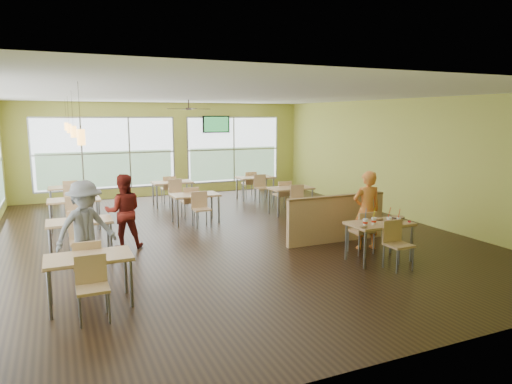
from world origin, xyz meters
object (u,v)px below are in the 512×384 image
Objects in this scene: main_table at (379,228)px; half_wall_divider at (336,219)px; food_basket at (398,218)px; man_plaid at (367,210)px.

main_table is 1.45m from half_wall_divider.
food_basket is (0.47, -1.40, 0.26)m from half_wall_divider.
half_wall_divider is at bearing 90.00° from main_table.
half_wall_divider is 1.46× the size of man_plaid.
food_basket is (0.21, -0.70, -0.03)m from man_plaid.
half_wall_divider is at bearing 108.76° from food_basket.
main_table reaches higher than food_basket.
half_wall_divider is 8.96× the size of food_basket.
man_plaid is at bearing -69.12° from half_wall_divider.
main_table is at bearing -173.47° from food_basket.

